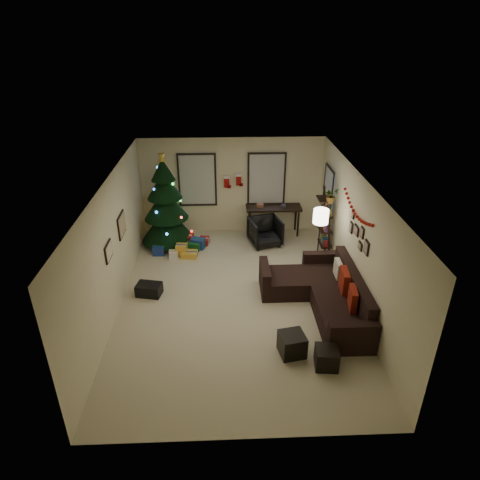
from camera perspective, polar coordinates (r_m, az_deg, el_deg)
name	(u,v)px	position (r m, az deg, el deg)	size (l,w,h in m)	color
floor	(237,299)	(9.38, -0.46, -7.96)	(7.00, 7.00, 0.00)	beige
ceiling	(236,182)	(8.13, -0.53, 7.80)	(7.00, 7.00, 0.00)	white
wall_back	(232,186)	(11.88, -1.08, 7.25)	(5.00, 5.00, 0.00)	beige
wall_front	(246,369)	(5.81, 0.74, -16.94)	(5.00, 5.00, 0.00)	beige
wall_left	(113,247)	(8.96, -16.69, -0.93)	(7.00, 7.00, 0.00)	beige
wall_right	(357,242)	(9.10, 15.45, -0.31)	(7.00, 7.00, 0.00)	beige
window_back_left	(197,180)	(11.80, -5.74, 8.01)	(1.05, 0.06, 1.50)	#728CB2
window_back_right	(266,179)	(11.84, 3.56, 8.16)	(1.05, 0.06, 1.50)	#728CB2
window_right_wall	(329,192)	(11.27, 11.78, 6.35)	(0.06, 0.90, 1.30)	#728CB2
christmas_tree	(166,207)	(11.35, -9.91, 4.36)	(1.40, 1.40, 2.60)	black
presents	(183,246)	(11.36, -7.59, -0.76)	(1.50, 1.01, 0.30)	#14591E
sofa	(324,294)	(9.21, 11.15, -7.10)	(1.94, 2.81, 0.88)	black
pillow_red_a	(353,299)	(8.56, 14.85, -7.63)	(0.12, 0.45, 0.45)	maroon
pillow_red_b	(344,281)	(9.06, 13.77, -5.38)	(0.13, 0.49, 0.49)	maroon
pillow_cream	(338,269)	(9.48, 13.00, -3.80)	(0.11, 0.38, 0.38)	beige
ottoman_near	(292,344)	(7.97, 6.98, -13.69)	(0.44, 0.44, 0.42)	black
ottoman_far	(327,358)	(7.84, 11.52, -15.19)	(0.39, 0.39, 0.37)	black
desk	(274,210)	(11.93, 4.52, 4.04)	(1.53, 0.55, 0.82)	black
desk_chair	(265,232)	(11.46, 3.39, 1.11)	(0.73, 0.68, 0.75)	black
bookshelf	(326,225)	(10.84, 11.42, 2.00)	(0.30, 0.54, 1.83)	black
potted_plant	(331,193)	(10.31, 12.13, 6.16)	(0.43, 0.37, 0.48)	#4C4C4C
floor_lamp	(320,221)	(9.84, 10.73, 2.56)	(0.35, 0.35, 1.65)	black
art_map	(121,225)	(9.63, -15.59, 1.96)	(0.04, 0.60, 0.50)	black
art_abstract	(108,251)	(8.57, -17.22, -1.47)	(0.04, 0.45, 0.35)	black
gallery	(359,234)	(8.93, 15.63, 0.73)	(0.03, 1.25, 0.54)	black
garland	(357,210)	(8.94, 15.38, 3.89)	(0.08, 1.90, 0.30)	#A5140C
stocking_left	(227,182)	(11.74, -1.77, 7.83)	(0.20, 0.05, 0.36)	#990F0C
stocking_right	(239,179)	(11.73, -0.15, 8.12)	(0.20, 0.05, 0.36)	#990F0C
storage_bin	(149,289)	(9.67, -12.09, -6.49)	(0.53, 0.36, 0.27)	black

